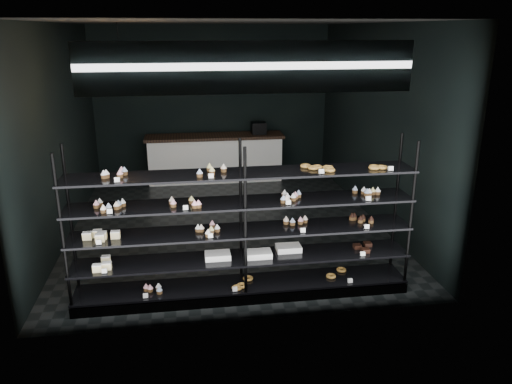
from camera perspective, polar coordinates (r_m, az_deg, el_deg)
room at (r=8.00m, az=-3.57°, el=7.27°), size 5.01×6.01×3.20m
display_shelf at (r=5.95m, az=-1.73°, el=-6.43°), size 4.00×0.50×1.91m
signage at (r=4.96m, az=-0.76°, el=14.04°), size 3.30×0.05×0.50m
pendant_lamp at (r=6.74m, az=-15.11°, el=11.97°), size 0.31×0.31×0.89m
service_counter at (r=10.67m, az=-4.62°, el=3.98°), size 2.89×0.65×1.23m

